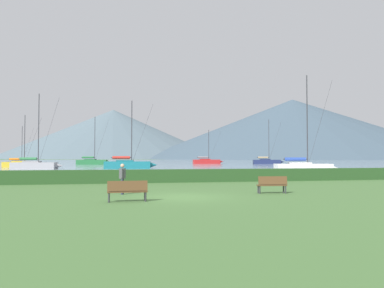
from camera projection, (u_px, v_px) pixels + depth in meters
name	position (u px, v px, depth m)	size (l,w,h in m)	color
ground_plane	(182.00, 197.00, 18.71)	(1000.00, 1000.00, 0.00)	#477038
harbor_water	(123.00, 162.00, 152.75)	(320.00, 246.00, 0.00)	#8499A8
hedge_line	(157.00, 176.00, 29.49)	(80.00, 1.20, 1.02)	#284C23
sailboat_slip_1	(304.00, 167.00, 48.20)	(8.35, 3.72, 12.64)	white
sailboat_slip_2	(93.00, 162.00, 98.09)	(9.17, 3.85, 12.60)	#236B38
sailboat_slip_3	(22.00, 164.00, 72.51)	(7.54, 2.28, 10.20)	gold
sailboat_slip_4	(207.00, 161.00, 109.08)	(9.02, 2.95, 9.89)	red
sailboat_slip_5	(267.00, 161.00, 105.97)	(8.91, 4.18, 12.68)	navy
sailboat_slip_6	(128.00, 164.00, 64.25)	(9.14, 3.45, 11.77)	#19707A
sailboat_slip_7	(20.00, 163.00, 85.15)	(6.68, 3.29, 9.04)	black
sailboat_slip_8	(35.00, 165.00, 61.41)	(8.27, 3.37, 12.48)	#9E9EA3
park_bench_near_path	(127.00, 190.00, 16.74)	(1.78, 0.51, 0.95)	brown
park_bench_under_tree	(272.00, 184.00, 20.57)	(1.65, 0.65, 0.95)	brown
person_standing_walker	(122.00, 176.00, 20.09)	(0.36, 0.57, 1.65)	#2D3347
distant_hill_west_ridge	(293.00, 129.00, 377.61)	(307.73, 307.73, 60.20)	#425666
distant_hill_central_peak	(113.00, 134.00, 421.93)	(250.90, 250.90, 55.28)	slate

